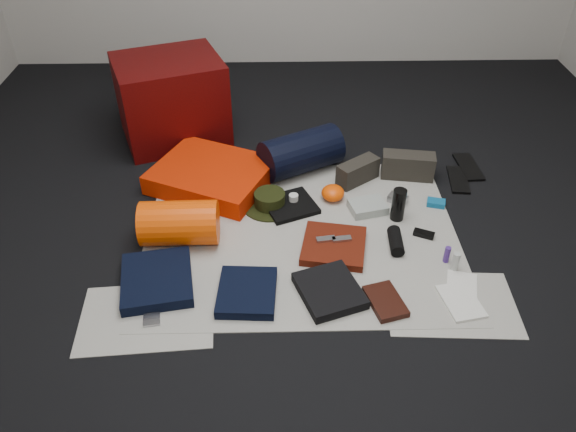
{
  "coord_description": "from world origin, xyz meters",
  "views": [
    {
      "loc": [
        -0.12,
        -2.23,
        1.86
      ],
      "look_at": [
        -0.07,
        0.03,
        0.1
      ],
      "focal_mm": 35.0,
      "sensor_mm": 36.0,
      "label": 1
    }
  ],
  "objects_px": {
    "navy_duffel": "(301,153)",
    "water_bottle": "(398,205)",
    "sleeping_pad": "(212,175)",
    "paperback_book": "(385,301)",
    "red_cabinet": "(172,99)",
    "compact_camera": "(398,199)",
    "stuff_sack": "(179,223)"
  },
  "relations": [
    {
      "from": "sleeping_pad",
      "to": "paperback_book",
      "type": "xyz_separation_m",
      "value": [
        0.85,
        -0.97,
        -0.04
      ]
    },
    {
      "from": "compact_camera",
      "to": "paperback_book",
      "type": "relative_size",
      "value": 0.48
    },
    {
      "from": "red_cabinet",
      "to": "stuff_sack",
      "type": "distance_m",
      "value": 1.1
    },
    {
      "from": "paperback_book",
      "to": "compact_camera",
      "type": "bearing_deg",
      "value": 60.07
    },
    {
      "from": "red_cabinet",
      "to": "water_bottle",
      "type": "relative_size",
      "value": 3.48
    },
    {
      "from": "navy_duffel",
      "to": "water_bottle",
      "type": "bearing_deg",
      "value": -72.12
    },
    {
      "from": "navy_duffel",
      "to": "water_bottle",
      "type": "distance_m",
      "value": 0.69
    },
    {
      "from": "sleeping_pad",
      "to": "stuff_sack",
      "type": "bearing_deg",
      "value": -102.69
    },
    {
      "from": "sleeping_pad",
      "to": "compact_camera",
      "type": "xyz_separation_m",
      "value": [
        1.04,
        -0.2,
        -0.04
      ]
    },
    {
      "from": "navy_duffel",
      "to": "paperback_book",
      "type": "xyz_separation_m",
      "value": [
        0.33,
        -1.1,
        -0.11
      ]
    },
    {
      "from": "stuff_sack",
      "to": "compact_camera",
      "type": "height_order",
      "value": "stuff_sack"
    },
    {
      "from": "red_cabinet",
      "to": "navy_duffel",
      "type": "xyz_separation_m",
      "value": [
        0.8,
        -0.44,
        -0.13
      ]
    },
    {
      "from": "red_cabinet",
      "to": "stuff_sack",
      "type": "bearing_deg",
      "value": -101.29
    },
    {
      "from": "stuff_sack",
      "to": "paperback_book",
      "type": "relative_size",
      "value": 1.8
    },
    {
      "from": "sleeping_pad",
      "to": "navy_duffel",
      "type": "xyz_separation_m",
      "value": [
        0.52,
        0.13,
        0.07
      ]
    },
    {
      "from": "water_bottle",
      "to": "compact_camera",
      "type": "xyz_separation_m",
      "value": [
        0.03,
        0.15,
        -0.07
      ]
    },
    {
      "from": "sleeping_pad",
      "to": "water_bottle",
      "type": "distance_m",
      "value": 1.07
    },
    {
      "from": "navy_duffel",
      "to": "water_bottle",
      "type": "height_order",
      "value": "navy_duffel"
    },
    {
      "from": "stuff_sack",
      "to": "paperback_book",
      "type": "height_order",
      "value": "stuff_sack"
    },
    {
      "from": "stuff_sack",
      "to": "water_bottle",
      "type": "relative_size",
      "value": 2.11
    },
    {
      "from": "compact_camera",
      "to": "paperback_book",
      "type": "height_order",
      "value": "compact_camera"
    },
    {
      "from": "red_cabinet",
      "to": "paperback_book",
      "type": "height_order",
      "value": "red_cabinet"
    },
    {
      "from": "red_cabinet",
      "to": "navy_duffel",
      "type": "bearing_deg",
      "value": -48.99
    },
    {
      "from": "paperback_book",
      "to": "navy_duffel",
      "type": "bearing_deg",
      "value": 91.08
    },
    {
      "from": "water_bottle",
      "to": "paperback_book",
      "type": "distance_m",
      "value": 0.64
    },
    {
      "from": "navy_duffel",
      "to": "compact_camera",
      "type": "xyz_separation_m",
      "value": [
        0.52,
        -0.33,
        -0.1
      ]
    },
    {
      "from": "sleeping_pad",
      "to": "compact_camera",
      "type": "height_order",
      "value": "sleeping_pad"
    },
    {
      "from": "water_bottle",
      "to": "compact_camera",
      "type": "height_order",
      "value": "water_bottle"
    },
    {
      "from": "sleeping_pad",
      "to": "stuff_sack",
      "type": "height_order",
      "value": "stuff_sack"
    },
    {
      "from": "water_bottle",
      "to": "stuff_sack",
      "type": "bearing_deg",
      "value": -172.05
    },
    {
      "from": "paperback_book",
      "to": "red_cabinet",
      "type": "bearing_deg",
      "value": 110.67
    },
    {
      "from": "sleeping_pad",
      "to": "navy_duffel",
      "type": "height_order",
      "value": "navy_duffel"
    }
  ]
}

